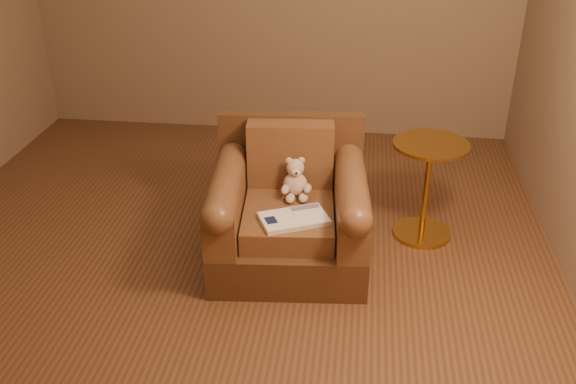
# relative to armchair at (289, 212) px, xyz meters

# --- Properties ---
(floor) EXTENTS (4.00, 4.00, 0.00)m
(floor) POSITION_rel_armchair_xyz_m (-0.39, 0.00, -0.31)
(floor) COLOR brown
(floor) RESTS_ON ground
(armchair) EXTENTS (0.95, 0.91, 0.80)m
(armchair) POSITION_rel_armchair_xyz_m (0.00, 0.00, 0.00)
(armchair) COLOR #4C2E19
(armchair) RESTS_ON floor
(teddy_bear) EXTENTS (0.18, 0.20, 0.24)m
(teddy_bear) POSITION_rel_armchair_xyz_m (0.03, 0.08, 0.16)
(teddy_bear) COLOR #CBAB8E
(teddy_bear) RESTS_ON armchair
(guidebook) EXTENTS (0.42, 0.35, 0.03)m
(guidebook) POSITION_rel_armchair_xyz_m (0.05, -0.22, 0.09)
(guidebook) COLOR beige
(guidebook) RESTS_ON armchair
(side_table) EXTENTS (0.46, 0.46, 0.64)m
(side_table) POSITION_rel_armchair_xyz_m (0.81, 0.35, 0.04)
(side_table) COLOR #C28C35
(side_table) RESTS_ON floor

